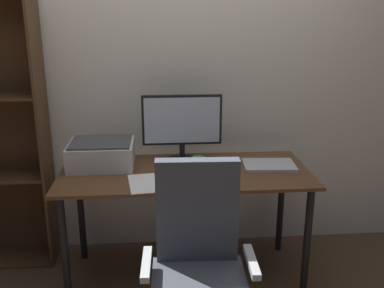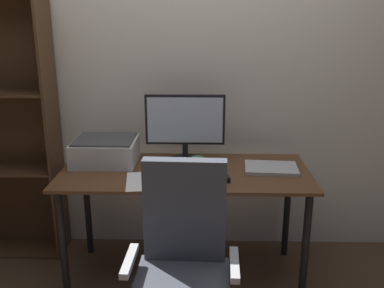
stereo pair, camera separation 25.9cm
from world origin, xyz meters
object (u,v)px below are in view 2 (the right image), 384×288
printer (105,151)px  office_chair (183,278)px  keyboard (182,178)px  desk (185,184)px  monitor (185,124)px  coffee_mug (198,165)px  mouse (224,178)px  laptop (271,168)px

printer → office_chair: size_ratio=0.40×
keyboard → printer: (-0.51, 0.28, 0.07)m
desk → keyboard: keyboard is taller
monitor → coffee_mug: bearing=-70.0°
coffee_mug → office_chair: size_ratio=0.10×
monitor → mouse: 0.48m
keyboard → monitor: bearing=91.2°
keyboard → mouse: size_ratio=3.02×
laptop → printer: size_ratio=0.80×
keyboard → mouse: bearing=-1.2°
coffee_mug → printer: printer is taller
desk → mouse: 0.30m
laptop → keyboard: bearing=-158.4°
mouse → coffee_mug: size_ratio=0.97×
mouse → laptop: mouse is taller
keyboard → laptop: (0.54, 0.17, 0.00)m
monitor → mouse: size_ratio=5.32×
desk → coffee_mug: bearing=-26.4°
keyboard → desk: bearing=87.9°
office_chair → desk: bearing=93.6°
desk → monitor: size_ratio=2.98×
monitor → laptop: size_ratio=1.60×
laptop → office_chair: 0.95m
monitor → laptop: (0.54, -0.17, -0.24)m
coffee_mug → printer: (-0.60, 0.18, 0.03)m
keyboard → printer: size_ratio=0.72×
desk → coffee_mug: coffee_mug is taller
mouse → laptop: bearing=20.1°
keyboard → printer: 0.58m
monitor → coffee_mug: monitor is taller
desk → coffee_mug: (0.08, -0.04, 0.14)m
mouse → printer: size_ratio=0.24×
monitor → office_chair: bearing=-88.6°
mouse → desk: bearing=134.3°
monitor → office_chair: monitor is taller
laptop → printer: printer is taller
mouse → printer: (-0.75, 0.30, 0.06)m
monitor → coffee_mug: (0.09, -0.23, -0.20)m
laptop → monitor: bearing=166.6°
office_chair → keyboard: bearing=94.9°
printer → office_chair: bearing=-57.9°
desk → coffee_mug: size_ratio=15.36×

